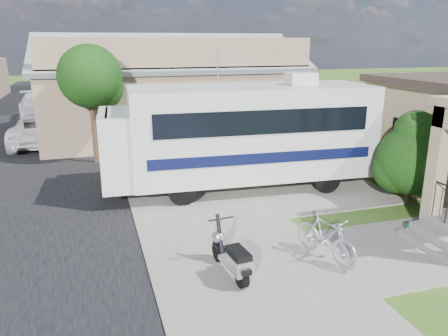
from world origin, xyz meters
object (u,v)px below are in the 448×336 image
object	(u,v)px
motorhome	(241,132)
pickup_truck	(41,128)
shrub	(413,156)
scooter	(232,257)
van	(40,108)
garden_hose	(412,229)
bicycle	(326,239)

from	to	relation	value
motorhome	pickup_truck	xyz separation A→B (m)	(-6.80, 8.82, -1.13)
pickup_truck	shrub	bearing A→B (deg)	134.89
scooter	van	world-z (taller)	van
pickup_truck	garden_hose	size ratio (longest dim) A/B	14.86
motorhome	pickup_truck	size ratio (longest dim) A/B	1.62
van	motorhome	bearing A→B (deg)	-72.65
pickup_truck	garden_hose	distance (m)	16.63
shrub	scooter	size ratio (longest dim) A/B	1.69
van	garden_hose	xyz separation A→B (m)	(10.40, -19.84, -0.75)
motorhome	van	xyz separation A→B (m)	(-7.40, 15.25, -1.03)
shrub	pickup_truck	distance (m)	16.08
motorhome	scooter	size ratio (longest dim) A/B	5.24
motorhome	scooter	distance (m)	5.93
scooter	garden_hose	distance (m)	5.14
shrub	bicycle	bearing A→B (deg)	-149.06
motorhome	pickup_truck	world-z (taller)	motorhome
pickup_truck	van	bearing A→B (deg)	-83.75
shrub	van	size ratio (longest dim) A/B	0.48
bicycle	garden_hose	size ratio (longest dim) A/B	4.87
shrub	van	distance (m)	21.50
van	bicycle	bearing A→B (deg)	-78.47
pickup_truck	van	world-z (taller)	van
garden_hose	pickup_truck	bearing A→B (deg)	126.15
motorhome	van	distance (m)	16.98
scooter	van	distance (m)	21.32
bicycle	pickup_truck	xyz separation A→B (m)	(-6.90, 14.11, 0.21)
scooter	pickup_truck	size ratio (longest dim) A/B	0.31
motorhome	pickup_truck	bearing A→B (deg)	130.89
bicycle	shrub	bearing A→B (deg)	14.49
motorhome	scooter	xyz separation A→B (m)	(-2.06, -5.38, -1.38)
scooter	bicycle	bearing A→B (deg)	-4.07
shrub	pickup_truck	bearing A→B (deg)	133.98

